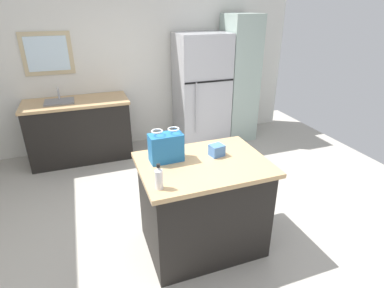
{
  "coord_description": "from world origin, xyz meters",
  "views": [
    {
      "loc": [
        -0.9,
        -2.41,
        2.21
      ],
      "look_at": [
        0.02,
        0.14,
        0.97
      ],
      "focal_mm": 28.94,
      "sensor_mm": 36.0,
      "label": 1
    }
  ],
  "objects_px": {
    "refrigerator": "(201,90)",
    "shopping_bag": "(166,147)",
    "bottle": "(159,178)",
    "small_box": "(217,150)",
    "tall_cabinet": "(239,79)",
    "kitchen_island": "(203,205)"
  },
  "relations": [
    {
      "from": "small_box",
      "to": "bottle",
      "type": "xyz_separation_m",
      "value": [
        -0.64,
        -0.36,
        0.04
      ]
    },
    {
      "from": "refrigerator",
      "to": "bottle",
      "type": "distance_m",
      "value": 3.02
    },
    {
      "from": "refrigerator",
      "to": "tall_cabinet",
      "type": "bearing_deg",
      "value": 0.02
    },
    {
      "from": "tall_cabinet",
      "to": "bottle",
      "type": "xyz_separation_m",
      "value": [
        -2.08,
        -2.67,
        -0.02
      ]
    },
    {
      "from": "refrigerator",
      "to": "shopping_bag",
      "type": "xyz_separation_m",
      "value": [
        -1.23,
        -2.25,
        0.15
      ]
    },
    {
      "from": "small_box",
      "to": "bottle",
      "type": "bearing_deg",
      "value": -150.41
    },
    {
      "from": "tall_cabinet",
      "to": "small_box",
      "type": "bearing_deg",
      "value": -121.98
    },
    {
      "from": "shopping_bag",
      "to": "bottle",
      "type": "relative_size",
      "value": 1.44
    },
    {
      "from": "kitchen_island",
      "to": "refrigerator",
      "type": "relative_size",
      "value": 0.63
    },
    {
      "from": "shopping_bag",
      "to": "bottle",
      "type": "bearing_deg",
      "value": -112.43
    },
    {
      "from": "kitchen_island",
      "to": "bottle",
      "type": "relative_size",
      "value": 5.45
    },
    {
      "from": "tall_cabinet",
      "to": "bottle",
      "type": "relative_size",
      "value": 9.87
    },
    {
      "from": "kitchen_island",
      "to": "shopping_bag",
      "type": "bearing_deg",
      "value": 153.67
    },
    {
      "from": "tall_cabinet",
      "to": "bottle",
      "type": "distance_m",
      "value": 3.39
    },
    {
      "from": "kitchen_island",
      "to": "small_box",
      "type": "relative_size",
      "value": 9.24
    },
    {
      "from": "refrigerator",
      "to": "shopping_bag",
      "type": "distance_m",
      "value": 2.57
    },
    {
      "from": "shopping_bag",
      "to": "small_box",
      "type": "distance_m",
      "value": 0.47
    },
    {
      "from": "bottle",
      "to": "kitchen_island",
      "type": "bearing_deg",
      "value": 30.22
    },
    {
      "from": "bottle",
      "to": "small_box",
      "type": "bearing_deg",
      "value": 29.59
    },
    {
      "from": "bottle",
      "to": "shopping_bag",
      "type": "bearing_deg",
      "value": 67.57
    },
    {
      "from": "refrigerator",
      "to": "small_box",
      "type": "relative_size",
      "value": 14.57
    },
    {
      "from": "refrigerator",
      "to": "small_box",
      "type": "xyz_separation_m",
      "value": [
        -0.77,
        -2.31,
        0.07
      ]
    }
  ]
}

